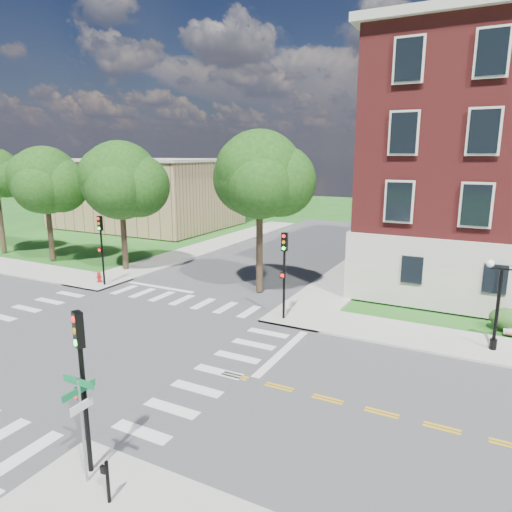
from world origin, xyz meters
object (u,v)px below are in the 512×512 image
at_px(traffic_signal_se, 82,372).
at_px(push_button_post, 107,480).
at_px(street_sign_pole, 81,410).
at_px(traffic_signal_nw, 101,241).
at_px(fire_hydrant, 99,277).
at_px(traffic_signal_ne, 284,264).
at_px(twin_lamp_west, 498,300).

distance_m(traffic_signal_se, push_button_post, 2.83).
xyz_separation_m(traffic_signal_se, street_sign_pole, (0.24, -0.34, -0.88)).
height_order(traffic_signal_nw, fire_hydrant, traffic_signal_nw).
bearing_deg(traffic_signal_ne, traffic_signal_nw, 178.50).
relative_size(traffic_signal_ne, fire_hydrant, 6.40).
bearing_deg(twin_lamp_west, push_button_post, -119.88).
bearing_deg(traffic_signal_se, fire_hydrant, 135.22).
bearing_deg(traffic_signal_ne, street_sign_pole, -88.44).
bearing_deg(street_sign_pole, traffic_signal_nw, 134.08).
relative_size(traffic_signal_se, fire_hydrant, 6.40).
distance_m(traffic_signal_nw, twin_lamp_west, 24.09).
bearing_deg(traffic_signal_se, push_button_post, -26.04).
bearing_deg(traffic_signal_se, twin_lamp_west, 55.23).
bearing_deg(push_button_post, traffic_signal_nw, 135.63).
xyz_separation_m(traffic_signal_nw, fire_hydrant, (-0.78, 0.30, -2.72)).
distance_m(street_sign_pole, fire_hydrant, 21.18).
relative_size(traffic_signal_nw, twin_lamp_west, 1.13).
bearing_deg(push_button_post, fire_hydrant, 136.49).
distance_m(traffic_signal_ne, traffic_signal_nw, 13.77).
height_order(traffic_signal_ne, traffic_signal_nw, same).
bearing_deg(twin_lamp_west, fire_hydrant, -179.83).
xyz_separation_m(traffic_signal_ne, push_button_post, (1.51, -14.58, -2.39)).
bearing_deg(traffic_signal_ne, fire_hydrant, 177.40).
xyz_separation_m(traffic_signal_ne, street_sign_pole, (0.39, -14.25, -0.88)).
bearing_deg(street_sign_pole, fire_hydrant, 135.04).
bearing_deg(traffic_signal_nw, push_button_post, -44.37).
distance_m(traffic_signal_ne, fire_hydrant, 14.81).
bearing_deg(traffic_signal_ne, push_button_post, -84.08).
relative_size(street_sign_pole, push_button_post, 2.58).
relative_size(traffic_signal_se, street_sign_pole, 1.55).
xyz_separation_m(traffic_signal_ne, twin_lamp_west, (10.31, 0.73, -0.66)).
distance_m(push_button_post, fire_hydrant, 22.14).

